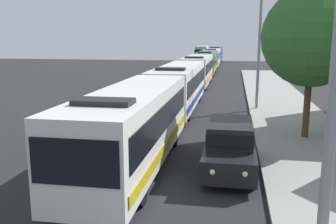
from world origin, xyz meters
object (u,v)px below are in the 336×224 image
(bus_second_in_line, at_px, (179,85))
(bus_tail_end, at_px, (216,54))
(bus_rear, at_px, (212,57))
(bus_lead, at_px, (134,124))
(bus_middle, at_px, (198,70))
(box_truck_oncoming, at_px, (202,53))
(white_suv, at_px, (230,144))
(streetlamp_mid, at_px, (260,37))
(bus_fourth_in_line, at_px, (206,62))
(roadside_tree, at_px, (312,37))

(bus_second_in_line, height_order, bus_tail_end, same)
(bus_tail_end, bearing_deg, bus_rear, -90.00)
(bus_lead, xyz_separation_m, bus_second_in_line, (0.00, 12.23, 0.00))
(bus_middle, distance_m, box_truck_oncoming, 43.26)
(bus_tail_end, bearing_deg, white_suv, -86.65)
(bus_second_in_line, bearing_deg, streetlamp_mid, 5.57)
(bus_fourth_in_line, relative_size, box_truck_oncoming, 1.30)
(box_truck_oncoming, bearing_deg, white_suv, -84.18)
(bus_rear, height_order, roadside_tree, roadside_tree)
(bus_rear, distance_m, roadside_tree, 46.14)
(roadside_tree, bearing_deg, bus_second_in_line, 136.51)
(bus_tail_end, height_order, white_suv, bus_tail_end)
(bus_rear, bearing_deg, roadside_tree, -80.82)
(streetlamp_mid, bearing_deg, bus_tail_end, 96.10)
(bus_rear, bearing_deg, bus_second_in_line, -90.00)
(white_suv, distance_m, roadside_tree, 7.44)
(bus_middle, xyz_separation_m, bus_rear, (-0.00, 25.04, -0.00))
(bus_fourth_in_line, xyz_separation_m, bus_tail_end, (0.00, 25.22, 0.00))
(bus_tail_end, xyz_separation_m, streetlamp_mid, (5.40, -50.50, 3.33))
(bus_fourth_in_line, height_order, bus_tail_end, same)
(bus_middle, xyz_separation_m, roadside_tree, (7.34, -20.39, 3.31))
(white_suv, height_order, roadside_tree, roadside_tree)
(bus_fourth_in_line, distance_m, streetlamp_mid, 26.06)
(bus_middle, xyz_separation_m, bus_tail_end, (-0.00, 37.60, -0.00))
(streetlamp_mid, bearing_deg, white_suv, -97.67)
(bus_second_in_line, distance_m, bus_rear, 38.47)
(bus_second_in_line, relative_size, bus_tail_end, 1.13)
(bus_fourth_in_line, distance_m, white_suv, 38.09)
(bus_lead, xyz_separation_m, bus_rear, (0.00, 50.71, 0.00))
(bus_second_in_line, relative_size, white_suv, 2.47)
(bus_fourth_in_line, xyz_separation_m, streetlamp_mid, (5.40, -25.27, 3.33))
(roadside_tree, bearing_deg, bus_fourth_in_line, 102.63)
(bus_tail_end, xyz_separation_m, white_suv, (3.70, -63.13, -0.66))
(bus_tail_end, height_order, streetlamp_mid, streetlamp_mid)
(bus_middle, height_order, roadside_tree, roadside_tree)
(bus_second_in_line, height_order, box_truck_oncoming, bus_second_in_line)
(bus_lead, xyz_separation_m, bus_tail_end, (-0.00, 63.26, -0.00))
(bus_second_in_line, height_order, bus_rear, same)
(bus_rear, xyz_separation_m, roadside_tree, (7.34, -45.44, 3.31))
(bus_rear, relative_size, bus_tail_end, 1.08)
(bus_rear, height_order, white_suv, bus_rear)
(bus_lead, distance_m, bus_tail_end, 63.26)
(bus_rear, xyz_separation_m, box_truck_oncoming, (-3.30, 18.09, 0.02))
(white_suv, bearing_deg, bus_rear, 94.18)
(bus_lead, xyz_separation_m, white_suv, (3.70, 0.13, -0.66))
(bus_rear, bearing_deg, bus_tail_end, 90.00)
(bus_fourth_in_line, height_order, streetlamp_mid, streetlamp_mid)
(bus_fourth_in_line, relative_size, bus_tail_end, 0.99)
(bus_lead, xyz_separation_m, bus_fourth_in_line, (-0.00, 38.03, -0.00))
(bus_lead, bearing_deg, bus_second_in_line, 90.00)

